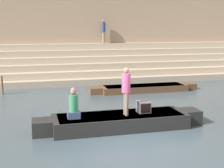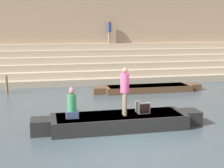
# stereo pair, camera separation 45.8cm
# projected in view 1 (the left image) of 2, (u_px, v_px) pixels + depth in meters

# --- Properties ---
(ground_plane) EXTENTS (120.00, 120.00, 0.00)m
(ground_plane) POSITION_uv_depth(u_px,v_px,m) (133.00, 140.00, 10.08)
(ground_plane) COLOR #3D4C56
(ghat_steps) EXTENTS (36.00, 3.73, 2.47)m
(ghat_steps) POSITION_uv_depth(u_px,v_px,m) (78.00, 67.00, 21.47)
(ghat_steps) COLOR tan
(ghat_steps) RESTS_ON ground
(back_wall) EXTENTS (34.20, 1.28, 9.43)m
(back_wall) POSITION_uv_depth(u_px,v_px,m) (74.00, 12.00, 22.65)
(back_wall) COLOR tan
(back_wall) RESTS_ON ground
(rowboat_main) EXTENTS (6.16, 1.56, 0.51)m
(rowboat_main) POSITION_uv_depth(u_px,v_px,m) (120.00, 121.00, 11.19)
(rowboat_main) COLOR black
(rowboat_main) RESTS_ON ground
(person_standing) EXTENTS (0.31, 0.31, 1.70)m
(person_standing) POSITION_uv_depth(u_px,v_px,m) (126.00, 88.00, 10.92)
(person_standing) COLOR #756656
(person_standing) RESTS_ON rowboat_main
(person_rowing) EXTENTS (0.43, 0.34, 1.07)m
(person_rowing) POSITION_uv_depth(u_px,v_px,m) (74.00, 106.00, 10.61)
(person_rowing) COLOR #3D4C75
(person_rowing) RESTS_ON rowboat_main
(tv_set) EXTENTS (0.45, 0.44, 0.42)m
(tv_set) POSITION_uv_depth(u_px,v_px,m) (144.00, 107.00, 11.39)
(tv_set) COLOR slate
(tv_set) RESTS_ON rowboat_main
(moored_boat_shore) EXTENTS (6.33, 1.28, 0.35)m
(moored_boat_shore) POSITION_uv_depth(u_px,v_px,m) (144.00, 88.00, 17.79)
(moored_boat_shore) COLOR brown
(moored_boat_shore) RESTS_ON ground
(mooring_post) EXTENTS (0.13, 0.13, 1.00)m
(mooring_post) POSITION_uv_depth(u_px,v_px,m) (2.00, 85.00, 16.93)
(mooring_post) COLOR brown
(mooring_post) RESTS_ON ground
(person_on_steps) EXTENTS (0.31, 0.31, 1.68)m
(person_on_steps) POSITION_uv_depth(u_px,v_px,m) (103.00, 30.00, 22.49)
(person_on_steps) COLOR #756656
(person_on_steps) RESTS_ON ghat_steps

